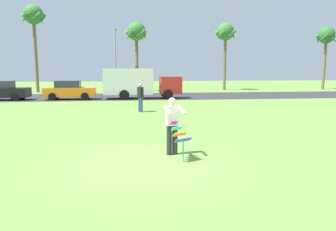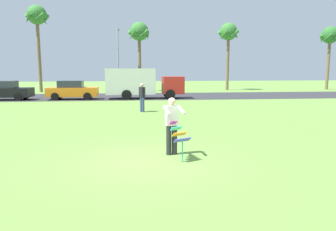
% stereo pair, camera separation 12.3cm
% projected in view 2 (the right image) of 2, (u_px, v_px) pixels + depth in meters
% --- Properties ---
extents(ground_plane, '(120.00, 120.00, 0.00)m').
position_uv_depth(ground_plane, '(148.00, 162.00, 8.88)').
color(ground_plane, olive).
extents(road_strip, '(120.00, 8.00, 0.01)m').
position_uv_depth(road_strip, '(137.00, 96.00, 30.11)').
color(road_strip, '#2D2D33').
rests_on(road_strip, ground).
extents(person_kite_flyer, '(0.62, 0.71, 1.73)m').
position_uv_depth(person_kite_flyer, '(172.00, 124.00, 9.48)').
color(person_kite_flyer, '#26262B').
rests_on(person_kite_flyer, ground).
extents(kite_held, '(0.60, 0.72, 1.10)m').
position_uv_depth(kite_held, '(179.00, 135.00, 8.91)').
color(kite_held, '#D83399').
rests_on(kite_held, ground).
extents(parked_car_black, '(4.24, 1.92, 1.60)m').
position_uv_depth(parked_car_black, '(5.00, 91.00, 26.43)').
color(parked_car_black, black).
rests_on(parked_car_black, ground).
extents(parked_car_orange, '(4.21, 1.86, 1.60)m').
position_uv_depth(parked_car_orange, '(72.00, 90.00, 27.03)').
color(parked_car_orange, orange).
rests_on(parked_car_orange, ground).
extents(parked_truck_red_cab, '(6.72, 2.18, 2.62)m').
position_uv_depth(parked_truck_red_cab, '(140.00, 83.00, 27.57)').
color(parked_truck_red_cab, '#B2231E').
rests_on(parked_truck_red_cab, ground).
extents(palm_tree_left_near, '(2.58, 2.71, 9.48)m').
position_uv_depth(palm_tree_left_near, '(37.00, 19.00, 34.63)').
color(palm_tree_left_near, brown).
rests_on(palm_tree_left_near, ground).
extents(palm_tree_right_near, '(2.58, 2.71, 7.86)m').
position_uv_depth(palm_tree_right_near, '(139.00, 34.00, 36.13)').
color(palm_tree_right_near, brown).
rests_on(palm_tree_right_near, ground).
extents(palm_tree_centre_far, '(2.58, 2.71, 8.12)m').
position_uv_depth(palm_tree_centre_far, '(228.00, 34.00, 38.46)').
color(palm_tree_centre_far, brown).
rests_on(palm_tree_centre_far, ground).
extents(palm_tree_far_left, '(2.58, 2.71, 7.83)m').
position_uv_depth(palm_tree_far_left, '(330.00, 38.00, 39.50)').
color(palm_tree_far_left, brown).
rests_on(palm_tree_far_left, ground).
extents(streetlight_pole, '(0.24, 1.65, 7.00)m').
position_uv_depth(streetlight_pole, '(118.00, 56.00, 34.36)').
color(streetlight_pole, '#9E9EA3').
rests_on(streetlight_pole, ground).
extents(person_walker_near, '(0.39, 0.48, 1.73)m').
position_uv_depth(person_walker_near, '(142.00, 97.00, 19.08)').
color(person_walker_near, '#384772').
rests_on(person_walker_near, ground).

